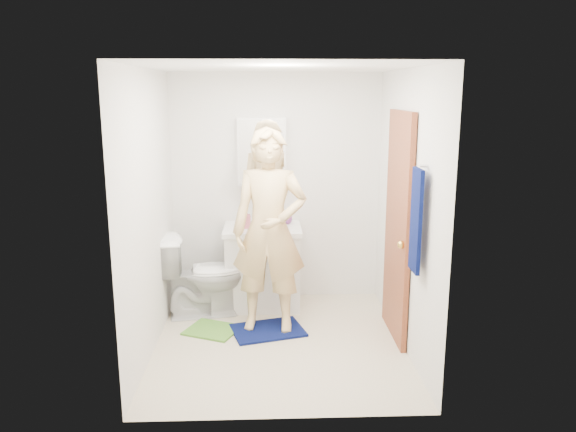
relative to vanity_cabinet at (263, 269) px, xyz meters
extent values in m
cube|color=beige|center=(0.15, -0.91, -0.41)|extent=(2.20, 2.40, 0.02)
cube|color=white|center=(0.15, -0.91, 2.01)|extent=(2.20, 2.40, 0.02)
cube|color=silver|center=(0.15, 0.30, 0.80)|extent=(2.20, 0.02, 2.40)
cube|color=silver|center=(0.15, -2.12, 0.80)|extent=(2.20, 0.02, 2.40)
cube|color=silver|center=(-0.96, -0.91, 0.80)|extent=(0.02, 2.40, 2.40)
cube|color=silver|center=(1.26, -0.91, 0.80)|extent=(0.02, 2.40, 2.40)
cube|color=white|center=(0.00, 0.00, 0.00)|extent=(0.75, 0.55, 0.80)
cube|color=white|center=(0.00, 0.00, 0.43)|extent=(0.79, 0.59, 0.05)
cylinder|color=white|center=(0.00, 0.00, 0.44)|extent=(0.40, 0.40, 0.03)
cylinder|color=silver|center=(0.00, 0.18, 0.51)|extent=(0.03, 0.03, 0.12)
cube|color=white|center=(0.00, 0.22, 1.20)|extent=(0.50, 0.12, 0.70)
cube|color=white|center=(0.00, 0.16, 1.20)|extent=(0.46, 0.01, 0.66)
cube|color=brown|center=(1.22, -0.76, 0.62)|extent=(0.05, 0.80, 2.05)
sphere|color=gold|center=(1.18, -1.08, 0.55)|extent=(0.07, 0.07, 0.07)
cube|color=#071149|center=(1.18, -1.48, 0.85)|extent=(0.03, 0.24, 0.80)
cylinder|color=silver|center=(1.22, -1.48, 1.27)|extent=(0.06, 0.02, 0.02)
imported|color=white|center=(-0.59, -0.22, 0.02)|extent=(0.88, 0.59, 0.83)
cube|color=#071149|center=(0.05, -0.67, -0.39)|extent=(0.75, 0.62, 0.02)
cube|color=#579732|center=(-0.48, -0.64, -0.39)|extent=(0.58, 0.54, 0.02)
imported|color=#C65C73|center=(-0.17, -0.05, 0.55)|extent=(0.10, 0.10, 0.21)
imported|color=#7A387C|center=(0.26, 0.14, 0.49)|extent=(0.13, 0.13, 0.09)
imported|color=#E2BE7F|center=(0.07, -0.61, 0.56)|extent=(0.73, 0.53, 1.88)
camera|label=1|loc=(0.05, -5.59, 1.81)|focal=35.00mm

